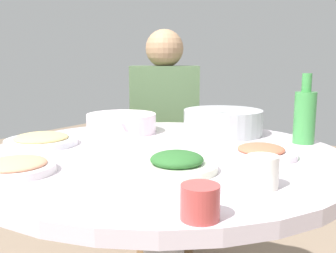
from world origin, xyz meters
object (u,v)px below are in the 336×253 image
at_px(rice_bowl, 223,121).
at_px(diner_left, 165,117).
at_px(dish_noodles, 41,140).
at_px(tea_cup_far, 200,202).
at_px(round_dining_table, 164,196).
at_px(tea_cup_near, 263,172).
at_px(green_bottle, 305,115).
at_px(soup_bowl, 122,124).
at_px(dish_greens, 177,163).
at_px(stool_for_diner_left, 165,216).
at_px(dish_shrimp, 16,166).
at_px(dish_tofu_braise, 261,152).

xyz_separation_m(rice_bowl, diner_left, (0.47, -0.29, -0.06)).
bearing_deg(dish_noodles, tea_cup_far, 162.64).
bearing_deg(round_dining_table, rice_bowl, -94.63).
bearing_deg(tea_cup_near, round_dining_table, -22.90).
bearing_deg(green_bottle, soup_bowl, 16.83).
xyz_separation_m(rice_bowl, dish_greens, (-0.12, 0.51, -0.03)).
xyz_separation_m(green_bottle, stool_for_diner_left, (0.77, -0.28, -0.64)).
bearing_deg(stool_for_diner_left, soup_bowl, 104.31).
height_order(dish_shrimp, diner_left, diner_left).
distance_m(round_dining_table, diner_left, 0.79).
relative_size(dish_tofu_braise, dish_shrimp, 1.06).
xyz_separation_m(round_dining_table, diner_left, (0.44, -0.64, 0.14)).
relative_size(green_bottle, stool_for_diner_left, 0.54).
distance_m(rice_bowl, tea_cup_far, 0.80).
bearing_deg(soup_bowl, tea_cup_far, 140.11).
bearing_deg(tea_cup_far, rice_bowl, -66.99).
height_order(soup_bowl, dish_tofu_braise, soup_bowl).
bearing_deg(stool_for_diner_left, dish_tofu_braise, 142.82).
bearing_deg(round_dining_table, diner_left, -55.75).
relative_size(round_dining_table, green_bottle, 4.72).
height_order(round_dining_table, rice_bowl, rice_bowl).
bearing_deg(rice_bowl, dish_shrimp, 74.53).
bearing_deg(tea_cup_near, dish_greens, -1.26).
height_order(soup_bowl, dish_shrimp, soup_bowl).
bearing_deg(round_dining_table, stool_for_diner_left, -55.75).
xyz_separation_m(rice_bowl, dish_tofu_braise, (-0.25, 0.25, -0.03)).
relative_size(soup_bowl, tea_cup_near, 3.70).
xyz_separation_m(dish_tofu_braise, tea_cup_near, (-0.10, 0.26, 0.02)).
height_order(tea_cup_near, tea_cup_far, tea_cup_near).
height_order(green_bottle, diner_left, diner_left).
bearing_deg(dish_shrimp, tea_cup_far, -178.73).
bearing_deg(diner_left, dish_tofu_braise, 142.82).
bearing_deg(dish_noodles, dish_greens, -179.95).
relative_size(round_dining_table, dish_greens, 5.33).
distance_m(dish_shrimp, tea_cup_near, 0.60).
bearing_deg(dish_noodles, green_bottle, -144.22).
bearing_deg(rice_bowl, round_dining_table, 85.37).
bearing_deg(rice_bowl, green_bottle, -178.59).
bearing_deg(dish_tofu_braise, stool_for_diner_left, -37.18).
relative_size(rice_bowl, dish_shrimp, 1.52).
bearing_deg(round_dining_table, soup_bowl, -28.02).
bearing_deg(dish_noodles, tea_cup_near, 179.66).
distance_m(dish_tofu_braise, green_bottle, 0.28).
distance_m(tea_cup_far, stool_for_diner_left, 1.41).
xyz_separation_m(round_dining_table, soup_bowl, (0.32, -0.17, 0.18)).
bearing_deg(soup_bowl, green_bottle, -163.17).
xyz_separation_m(rice_bowl, dish_noodles, (0.42, 0.51, -0.03)).
height_order(dish_greens, stool_for_diner_left, dish_greens).
height_order(dish_tofu_braise, tea_cup_far, tea_cup_far).
distance_m(dish_shrimp, green_bottle, 0.92).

